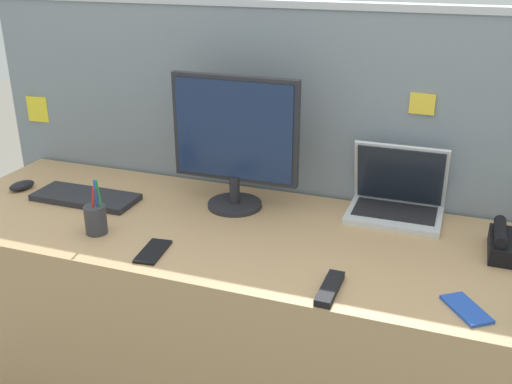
# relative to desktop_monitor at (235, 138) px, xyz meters

# --- Properties ---
(desk) EXTENTS (2.24, 0.72, 0.72)m
(desk) POSITION_rel_desktop_monitor_xyz_m (0.12, -0.18, -0.62)
(desk) COLOR tan
(desk) RESTS_ON ground_plane
(cubicle_divider) EXTENTS (2.46, 0.08, 1.41)m
(cubicle_divider) POSITION_rel_desktop_monitor_xyz_m (0.12, 0.23, -0.27)
(cubicle_divider) COLOR gray
(cubicle_divider) RESTS_ON ground_plane
(desktop_monitor) EXTENTS (0.45, 0.19, 0.47)m
(desktop_monitor) POSITION_rel_desktop_monitor_xyz_m (0.00, 0.00, 0.00)
(desktop_monitor) COLOR #232328
(desktop_monitor) RESTS_ON desk
(laptop) EXTENTS (0.32, 0.23, 0.25)m
(laptop) POSITION_rel_desktop_monitor_xyz_m (0.55, 0.12, -0.19)
(laptop) COLOR silver
(laptop) RESTS_ON desk
(keyboard_main) EXTENTS (0.39, 0.16, 0.02)m
(keyboard_main) POSITION_rel_desktop_monitor_xyz_m (-0.54, -0.14, -0.24)
(keyboard_main) COLOR #232328
(keyboard_main) RESTS_ON desk
(computer_mouse_left_hand) EXTENTS (0.09, 0.11, 0.03)m
(computer_mouse_left_hand) POSITION_rel_desktop_monitor_xyz_m (-0.83, -0.13, -0.24)
(computer_mouse_left_hand) COLOR black
(computer_mouse_left_hand) RESTS_ON desk
(pen_cup) EXTENTS (0.07, 0.07, 0.18)m
(pen_cup) POSITION_rel_desktop_monitor_xyz_m (-0.34, -0.36, -0.21)
(pen_cup) COLOR #333338
(pen_cup) RESTS_ON desk
(cell_phone_blue_case) EXTENTS (0.14, 0.15, 0.01)m
(cell_phone_blue_case) POSITION_rel_desktop_monitor_xyz_m (0.80, -0.42, -0.25)
(cell_phone_blue_case) COLOR blue
(cell_phone_blue_case) RESTS_ON desk
(cell_phone_black_slab) EXTENTS (0.08, 0.16, 0.01)m
(cell_phone_black_slab) POSITION_rel_desktop_monitor_xyz_m (-0.11, -0.41, -0.25)
(cell_phone_black_slab) COLOR black
(cell_phone_black_slab) RESTS_ON desk
(tv_remote) EXTENTS (0.05, 0.17, 0.02)m
(tv_remote) POSITION_rel_desktop_monitor_xyz_m (0.45, -0.45, -0.25)
(tv_remote) COLOR black
(tv_remote) RESTS_ON desk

